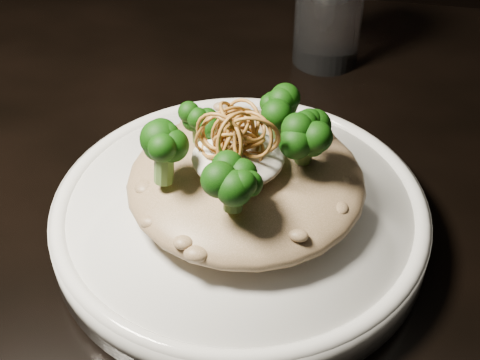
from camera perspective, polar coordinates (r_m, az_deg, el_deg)
name	(u,v)px	position (r m, az deg, el deg)	size (l,w,h in m)	color
table	(188,254)	(0.64, -4.50, -6.36)	(1.10, 0.80, 0.75)	black
plate	(240,218)	(0.53, 0.00, -3.25)	(0.29, 0.29, 0.03)	white
risotto	(246,181)	(0.51, 0.53, -0.06)	(0.18, 0.18, 0.04)	brown
broccoli	(234,137)	(0.48, -0.53, 3.72)	(0.15, 0.15, 0.05)	black
cheese	(238,157)	(0.49, -0.16, 1.96)	(0.07, 0.07, 0.02)	silver
shallots	(236,125)	(0.47, -0.34, 4.72)	(0.06, 0.06, 0.04)	brown
drinking_glass	(329,7)	(0.73, 7.60, 14.39)	(0.07, 0.07, 0.13)	silver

